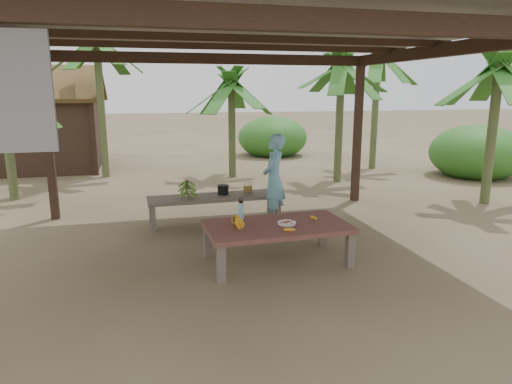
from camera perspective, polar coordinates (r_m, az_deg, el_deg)
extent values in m
plane|color=brown|center=(6.39, -1.65, -7.17)|extent=(80.00, 80.00, 0.00)
cube|color=black|center=(8.36, -24.54, 5.90)|extent=(0.13, 0.13, 2.70)
cube|color=black|center=(9.17, 12.57, 7.22)|extent=(0.13, 0.13, 2.70)
cube|color=black|center=(3.84, 5.94, 20.60)|extent=(5.80, 0.14, 0.18)
cube|color=black|center=(8.30, -5.30, 16.27)|extent=(5.80, 0.14, 0.18)
cube|color=black|center=(7.17, 21.58, 16.06)|extent=(0.14, 4.80, 0.18)
cube|color=slate|center=(6.06, -1.83, 19.78)|extent=(6.60, 5.60, 0.06)
cube|color=slate|center=(3.68, -27.51, 11.03)|extent=(0.45, 0.05, 0.85)
cube|color=brown|center=(5.30, -4.39, -8.92)|extent=(0.10, 0.10, 0.44)
cube|color=brown|center=(5.83, 11.70, -7.11)|extent=(0.10, 0.10, 0.44)
cube|color=brown|center=(6.08, -6.04, -6.11)|extent=(0.10, 0.10, 0.44)
cube|color=brown|center=(6.55, 8.28, -4.79)|extent=(0.10, 0.10, 0.44)
cube|color=maroon|center=(5.81, 2.66, -4.35)|extent=(1.84, 1.07, 0.06)
cube|color=brown|center=(7.32, -12.73, -3.27)|extent=(0.08, 0.08, 0.40)
cube|color=brown|center=(7.69, 2.77, -2.20)|extent=(0.08, 0.08, 0.40)
cube|color=brown|center=(7.76, -12.93, -2.37)|extent=(0.08, 0.08, 0.40)
cube|color=brown|center=(8.11, 1.74, -1.40)|extent=(0.08, 0.08, 0.40)
cube|color=brown|center=(7.60, -5.15, -0.67)|extent=(2.22, 0.67, 0.05)
cylinder|color=white|center=(5.80, 3.85, -4.01)|extent=(0.22, 0.22, 0.01)
cylinder|color=white|center=(5.80, 3.85, -3.86)|extent=(0.23, 0.23, 0.02)
cube|color=brown|center=(5.79, 3.85, -3.80)|extent=(0.14, 0.12, 0.02)
ellipsoid|color=yellow|center=(5.51, 4.20, -4.73)|extent=(0.18, 0.08, 0.04)
ellipsoid|color=yellow|center=(6.06, 7.22, -3.20)|extent=(0.10, 0.14, 0.04)
cylinder|color=#43B4D3|center=(5.99, -1.91, -2.40)|extent=(0.08, 0.08, 0.22)
cylinder|color=black|center=(5.96, -1.91, -1.24)|extent=(0.06, 0.06, 0.03)
torus|color=black|center=(5.96, -1.92, -0.96)|extent=(0.05, 0.01, 0.05)
cylinder|color=black|center=(7.66, -4.13, 0.25)|extent=(0.18, 0.18, 0.16)
imported|color=#71B8D5|center=(7.50, 2.26, 1.66)|extent=(0.60, 0.64, 1.48)
cube|color=black|center=(14.30, -27.13, 6.57)|extent=(4.00, 3.00, 2.00)
cube|color=brown|center=(13.43, -28.52, 11.92)|extent=(4.40, 1.73, 1.00)
cube|color=brown|center=(15.08, -26.93, 11.99)|extent=(4.40, 1.73, 1.00)
cylinder|color=#596638|center=(11.07, 10.37, 8.46)|extent=(0.18, 0.18, 2.80)
cylinder|color=#596638|center=(11.51, -3.02, 7.78)|extent=(0.18, 0.18, 2.40)
cylinder|color=#596638|center=(12.07, -18.77, 9.77)|extent=(0.18, 0.18, 3.41)
cylinder|color=#596638|center=(9.80, 27.38, 6.26)|extent=(0.18, 0.18, 2.64)
cylinder|color=#596638|center=(10.26, -28.59, 5.55)|extent=(0.18, 0.18, 2.35)
cylinder|color=#596638|center=(13.18, 14.65, 9.65)|extent=(0.18, 0.18, 3.15)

